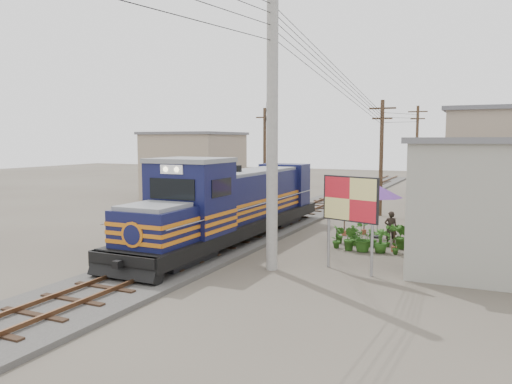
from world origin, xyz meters
The scene contains 15 objects.
ground centered at (0.00, 0.00, 0.00)m, with size 120.00×120.00×0.00m, color #473F35.
ballast centered at (0.00, 10.00, 0.08)m, with size 3.60×70.00×0.16m, color #595651.
track centered at (0.00, 10.00, 0.26)m, with size 1.15×70.00×0.12m.
locomotive centered at (0.00, 3.17, 1.66)m, with size 2.80×15.23×3.77m.
utility_pole_main centered at (3.50, -0.50, 5.00)m, with size 0.40×0.40×10.00m.
wooden_pole_mid centered at (4.50, 14.00, 3.68)m, with size 1.60×0.24×7.00m.
wooden_pole_far centered at (4.80, 28.00, 3.93)m, with size 1.60×0.24×7.50m.
wooden_pole_left centered at (-5.00, 18.00, 3.68)m, with size 1.60×0.24×7.00m.
power_lines centered at (-0.14, 8.49, 7.56)m, with size 9.65×19.00×3.30m.
shophouse_back centered at (11.00, 22.00, 2.11)m, with size 6.30×6.30×4.20m.
shophouse_left centered at (-10.00, 16.00, 2.61)m, with size 6.30×6.30×5.20m.
billboard centered at (6.09, 0.36, 2.48)m, with size 2.10×0.82×3.37m.
market_umbrella centered at (5.76, 6.91, 2.20)m, with size 2.59×2.59×2.50m.
vendor centered at (6.62, 5.50, 0.76)m, with size 0.55×0.36×1.51m, color black.
plant_nursery centered at (5.80, 4.13, 0.50)m, with size 3.31×2.13×1.14m.
Camera 1 is at (10.36, -16.59, 4.63)m, focal length 35.00 mm.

